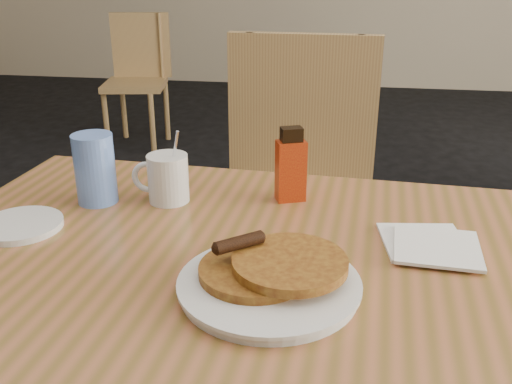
# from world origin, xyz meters

# --- Properties ---
(main_table) EXTENTS (1.27, 0.90, 0.75)m
(main_table) POSITION_xyz_m (-0.01, 0.03, 0.71)
(main_table) COLOR #A35F39
(main_table) RESTS_ON floor
(chair_main_far) EXTENTS (0.47, 0.47, 1.01)m
(chair_main_far) POSITION_xyz_m (0.01, 0.79, 0.60)
(chair_main_far) COLOR #A9894F
(chair_main_far) RESTS_ON floor
(chair_wall_extra) EXTENTS (0.45, 0.46, 0.87)m
(chair_wall_extra) POSITION_xyz_m (-1.25, 2.89, 0.52)
(chair_wall_extra) COLOR #A9894F
(chair_wall_extra) RESTS_ON floor
(pancake_plate) EXTENTS (0.28, 0.28, 0.07)m
(pancake_plate) POSITION_xyz_m (0.04, -0.08, 0.77)
(pancake_plate) COLOR silver
(pancake_plate) RESTS_ON main_table
(coffee_mug) EXTENTS (0.12, 0.08, 0.15)m
(coffee_mug) POSITION_xyz_m (-0.21, 0.22, 0.80)
(coffee_mug) COLOR silver
(coffee_mug) RESTS_ON main_table
(syrup_bottle) EXTENTS (0.07, 0.06, 0.15)m
(syrup_bottle) POSITION_xyz_m (0.04, 0.27, 0.82)
(syrup_bottle) COLOR maroon
(syrup_bottle) RESTS_ON main_table
(napkin_stack) EXTENTS (0.17, 0.18, 0.01)m
(napkin_stack) POSITION_xyz_m (0.30, 0.09, 0.76)
(napkin_stack) COLOR white
(napkin_stack) RESTS_ON main_table
(blue_tumbler) EXTENTS (0.09, 0.09, 0.14)m
(blue_tumbler) POSITION_xyz_m (-0.35, 0.20, 0.82)
(blue_tumbler) COLOR #5F87DE
(blue_tumbler) RESTS_ON main_table
(side_saucer) EXTENTS (0.15, 0.15, 0.01)m
(side_saucer) POSITION_xyz_m (-0.44, 0.06, 0.76)
(side_saucer) COLOR silver
(side_saucer) RESTS_ON main_table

